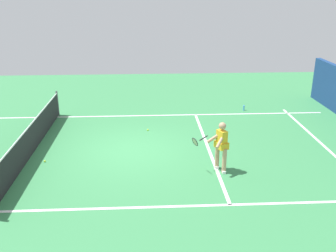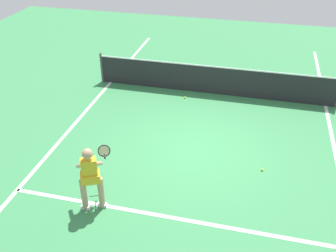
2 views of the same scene
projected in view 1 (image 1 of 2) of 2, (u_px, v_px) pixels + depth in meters
ground_plane at (132, 150)px, 13.06m from camera, size 24.00×24.00×0.00m
baseline_marking at (324, 145)px, 13.40m from camera, size 8.30×0.10×0.01m
service_line_marking at (208, 148)px, 13.19m from camera, size 7.30×0.10×0.01m
sideline_left_marking at (127, 208)px, 9.64m from camera, size 0.10×16.46×0.01m
sideline_right_marking at (135, 116)px, 16.48m from camera, size 0.10×16.46×0.01m
court_net at (32, 138)px, 12.71m from camera, size 7.98×0.08×1.07m
tennis_player at (220, 145)px, 11.31m from camera, size 0.68×1.12×1.55m
tennis_ball_near at (45, 161)px, 12.14m from camera, size 0.07×0.07×0.07m
tennis_ball_mid at (148, 130)px, 14.77m from camera, size 0.07×0.07×0.07m
water_bottle at (244, 108)px, 17.15m from camera, size 0.07×0.07×0.24m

